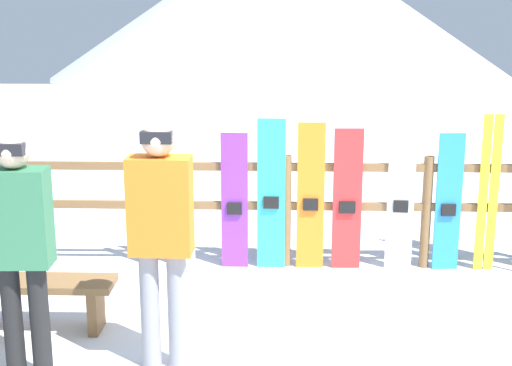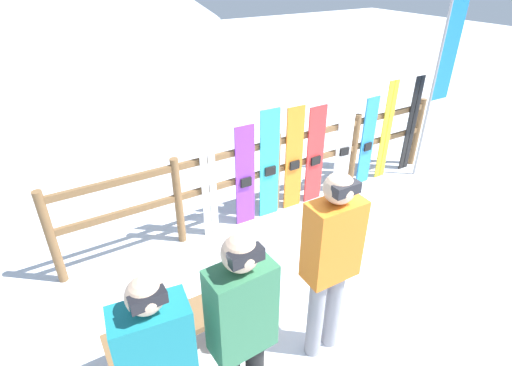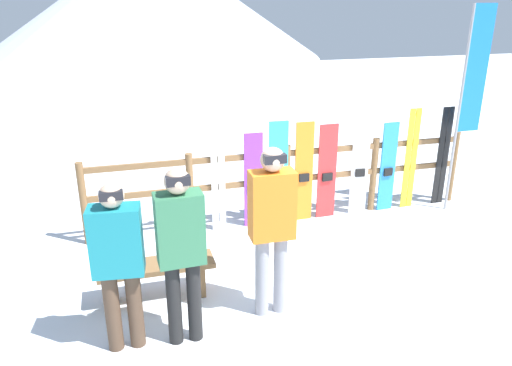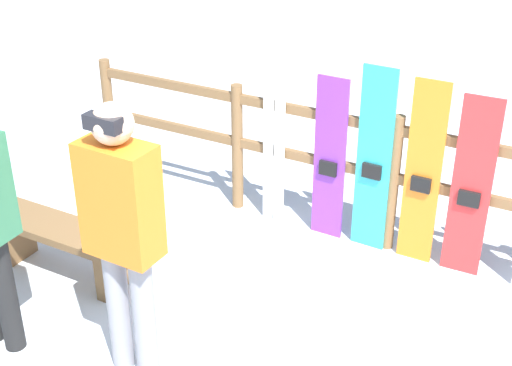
% 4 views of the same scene
% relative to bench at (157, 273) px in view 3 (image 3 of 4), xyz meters
% --- Properties ---
extents(ground_plane, '(40.00, 40.00, 0.00)m').
position_rel_bench_xyz_m(ground_plane, '(2.05, -0.35, -0.32)').
color(ground_plane, white).
extents(fence, '(5.78, 0.10, 1.16)m').
position_rel_bench_xyz_m(fence, '(2.05, 1.58, 0.37)').
color(fence, brown).
rests_on(fence, ground).
extents(bench, '(1.26, 0.36, 0.44)m').
position_rel_bench_xyz_m(bench, '(0.00, 0.00, 0.00)').
color(bench, brown).
rests_on(bench, ground).
extents(person_teal, '(0.48, 0.31, 1.68)m').
position_rel_bench_xyz_m(person_teal, '(-0.37, -0.75, 0.65)').
color(person_teal, '#4C3828').
rests_on(person_teal, ground).
extents(person_orange, '(0.45, 0.25, 1.83)m').
position_rel_bench_xyz_m(person_orange, '(1.13, -0.58, 0.75)').
color(person_orange, gray).
rests_on(person_orange, ground).
extents(person_plaid_green, '(0.44, 0.25, 1.78)m').
position_rel_bench_xyz_m(person_plaid_green, '(0.19, -0.80, 0.72)').
color(person_plaid_green, black).
rests_on(person_plaid_green, ground).
extents(ski_pair_white, '(0.19, 0.02, 1.60)m').
position_rel_bench_xyz_m(ski_pair_white, '(1.01, 1.53, 0.48)').
color(ski_pair_white, white).
rests_on(ski_pair_white, ground).
extents(snowboard_purple, '(0.27, 0.06, 1.40)m').
position_rel_bench_xyz_m(snowboard_purple, '(1.52, 1.53, 0.37)').
color(snowboard_purple, purple).
rests_on(snowboard_purple, ground).
extents(snowboard_cyan, '(0.28, 0.06, 1.54)m').
position_rel_bench_xyz_m(snowboard_cyan, '(1.89, 1.53, 0.44)').
color(snowboard_cyan, '#2DBFCC').
rests_on(snowboard_cyan, ground).
extents(snowboard_orange, '(0.27, 0.06, 1.50)m').
position_rel_bench_xyz_m(snowboard_orange, '(2.29, 1.53, 0.43)').
color(snowboard_orange, orange).
rests_on(snowboard_orange, ground).
extents(snowboard_red, '(0.29, 0.06, 1.45)m').
position_rel_bench_xyz_m(snowboard_red, '(2.66, 1.53, 0.40)').
color(snowboard_red, red).
rests_on(snowboard_red, ground).
extents(snowboard_white, '(0.27, 0.07, 1.48)m').
position_rel_bench_xyz_m(snowboard_white, '(3.19, 1.53, 0.41)').
color(snowboard_white, white).
rests_on(snowboard_white, ground).
extents(snowboard_blue, '(0.26, 0.06, 1.40)m').
position_rel_bench_xyz_m(snowboard_blue, '(3.67, 1.53, 0.38)').
color(snowboard_blue, '#288CE0').
rests_on(snowboard_blue, ground).
extents(ski_pair_yellow, '(0.20, 0.02, 1.59)m').
position_rel_bench_xyz_m(ski_pair_yellow, '(4.06, 1.53, 0.48)').
color(ski_pair_yellow, yellow).
rests_on(ski_pair_yellow, ground).
extents(ski_pair_black, '(0.20, 0.02, 1.58)m').
position_rel_bench_xyz_m(ski_pair_black, '(4.63, 1.53, 0.47)').
color(ski_pair_black, black).
rests_on(ski_pair_black, ground).
extents(rental_flag, '(0.40, 0.04, 3.07)m').
position_rel_bench_xyz_m(rental_flag, '(4.73, 1.28, 1.60)').
color(rental_flag, '#99999E').
rests_on(rental_flag, ground).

